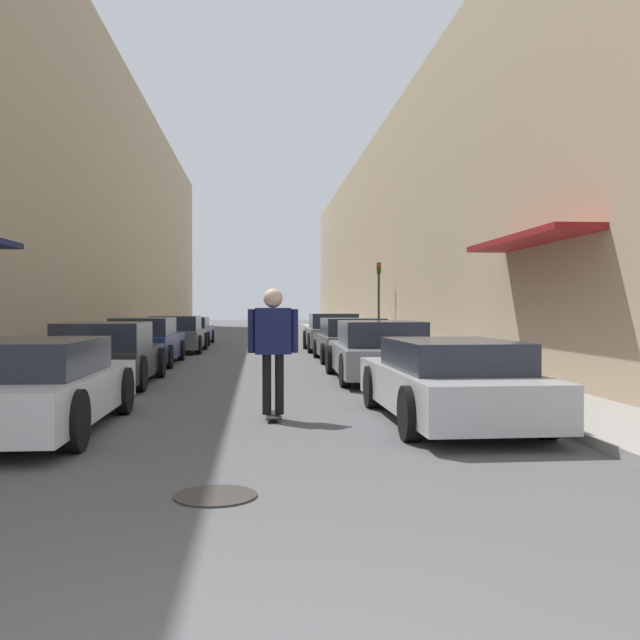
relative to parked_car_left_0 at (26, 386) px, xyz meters
name	(u,v)px	position (x,y,z in m)	size (l,w,h in m)	color
ground	(255,350)	(2.80, 17.83, -0.59)	(135.62, 135.62, 0.00)	#515154
curb_strip_left	(150,341)	(-2.04, 23.99, -0.53)	(1.80, 61.64, 0.12)	gray
curb_strip_right	(358,340)	(7.64, 23.99, -0.53)	(1.80, 61.64, 0.12)	gray
building_row_left	(85,206)	(-4.94, 23.99, 5.64)	(4.90, 61.64, 12.47)	tan
building_row_right	(419,237)	(10.54, 23.99, 4.37)	(4.90, 61.64, 9.93)	tan
parked_car_left_0	(26,386)	(0.00, 0.00, 0.00)	(2.09, 4.59, 1.19)	silver
parked_car_left_1	(106,355)	(-0.18, 5.63, 0.03)	(2.00, 4.47, 1.29)	#232326
parked_car_left_2	(145,342)	(-0.21, 10.86, 0.04)	(1.85, 4.69, 1.31)	navy
parked_car_left_3	(176,335)	(0.00, 16.61, 0.03)	(1.99, 4.51, 1.30)	#515459
parked_car_left_4	(188,331)	(-0.09, 21.91, -0.01)	(2.03, 4.60, 1.19)	navy
parked_car_right_0	(448,381)	(5.60, 0.34, -0.02)	(1.87, 4.65, 1.15)	#B7B7BC
parked_car_right_1	(379,351)	(5.61, 6.14, 0.04)	(2.04, 4.80, 1.30)	gray
parked_car_right_2	(352,340)	(5.74, 11.78, 0.02)	(2.08, 4.35, 1.28)	#515459
parked_car_right_3	(333,333)	(5.68, 16.75, 0.08)	(2.01, 4.15, 1.38)	gray
skateboarder	(273,339)	(3.17, 0.75, 0.56)	(0.72, 0.78, 1.87)	black
manhole_cover	(216,496)	(2.60, -3.36, -0.58)	(0.70, 0.70, 0.02)	#332D28
traffic_light	(379,293)	(7.95, 19.95, 1.61)	(0.16, 0.22, 3.35)	#2D2D2D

